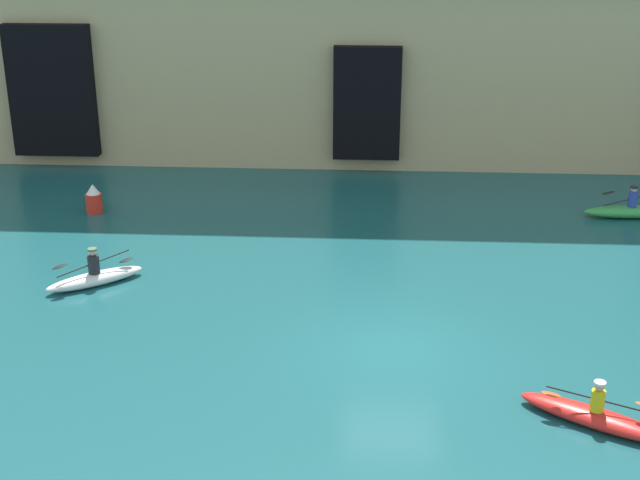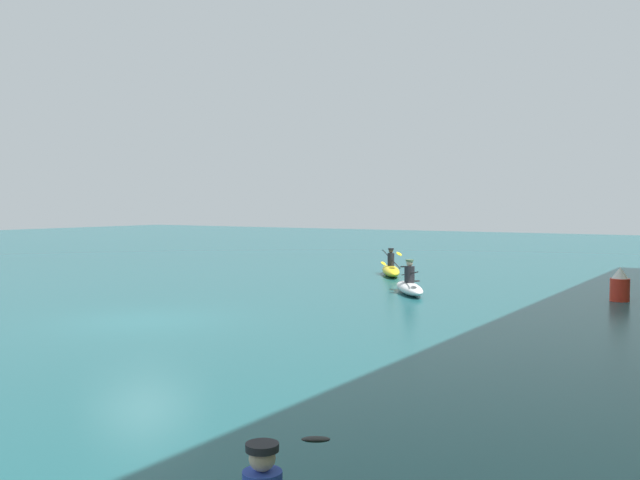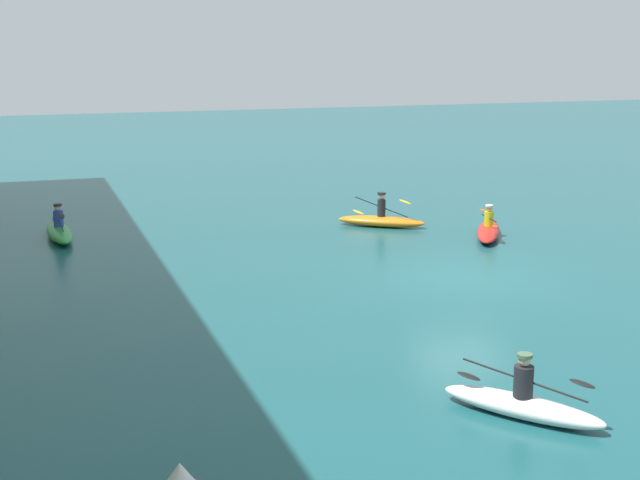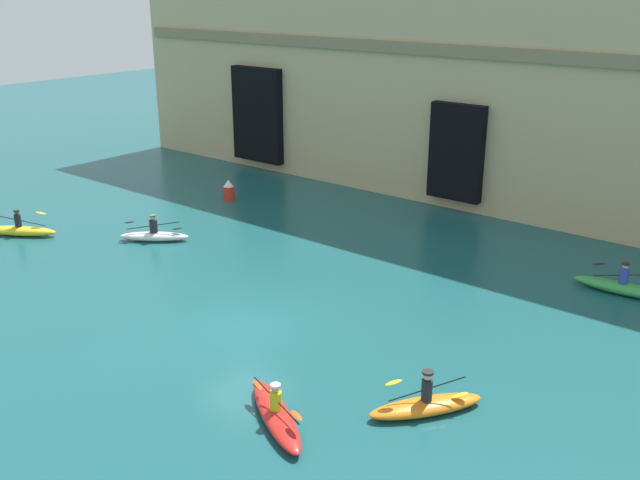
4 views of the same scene
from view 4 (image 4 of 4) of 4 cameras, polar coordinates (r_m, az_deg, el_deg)
name	(u,v)px [view 4 (image 4 of 4)]	position (r m, az deg, el deg)	size (l,w,h in m)	color
ground_plane	(244,327)	(22.92, -6.09, -6.94)	(120.00, 120.00, 0.00)	#195156
cliff_bluff	(508,43)	(36.85, 14.81, 15.01)	(44.49, 8.12, 15.17)	tan
kayak_red	(276,414)	(18.23, -3.53, -13.73)	(3.26, 2.36, 1.07)	red
kayak_yellow	(19,230)	(33.37, -22.92, 0.73)	(3.18, 2.31, 1.15)	yellow
kayak_white	(154,235)	(30.91, -13.12, 0.38)	(2.71, 2.28, 1.15)	white
kayak_orange	(426,405)	(18.73, 8.48, -12.90)	(2.38, 2.95, 1.20)	orange
kayak_green	(622,287)	(27.18, 23.01, -3.49)	(3.35, 0.94, 1.16)	green
marker_buoy	(229,190)	(36.06, -7.32, 3.95)	(0.58, 0.58, 1.05)	red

